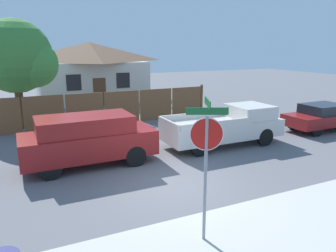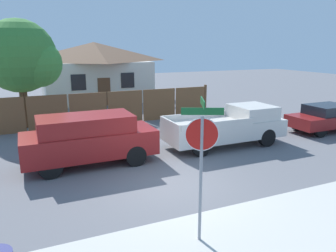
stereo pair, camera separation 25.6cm
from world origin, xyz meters
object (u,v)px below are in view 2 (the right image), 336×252
(orange_pickup, at_px, (229,126))
(stop_sign, at_px, (202,148))
(house, at_px, (95,71))
(red_suv, at_px, (89,138))
(oak_tree, at_px, (23,58))
(parked_sedan, at_px, (329,117))

(orange_pickup, bearing_deg, stop_sign, -128.88)
(house, bearing_deg, red_suv, -102.78)
(oak_tree, distance_m, parked_sedan, 15.76)
(orange_pickup, xyz_separation_m, parked_sedan, (6.01, 0.00, -0.13))
(house, relative_size, stop_sign, 2.66)
(house, distance_m, oak_tree, 9.23)
(house, bearing_deg, orange_pickup, -79.54)
(house, xyz_separation_m, orange_pickup, (2.69, -14.54, -1.49))
(parked_sedan, bearing_deg, house, 120.90)
(red_suv, bearing_deg, house, 77.25)
(red_suv, bearing_deg, parked_sedan, 0.03)
(oak_tree, height_order, parked_sedan, oak_tree)
(orange_pickup, height_order, stop_sign, stop_sign)
(house, height_order, orange_pickup, house)
(house, xyz_separation_m, red_suv, (-3.30, -14.54, -1.33))
(red_suv, relative_size, orange_pickup, 0.89)
(oak_tree, distance_m, red_suv, 7.69)
(house, distance_m, stop_sign, 20.44)
(parked_sedan, bearing_deg, oak_tree, 153.23)
(orange_pickup, bearing_deg, house, 100.49)
(parked_sedan, xyz_separation_m, stop_sign, (-10.69, -5.80, 1.44))
(stop_sign, bearing_deg, house, 108.94)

